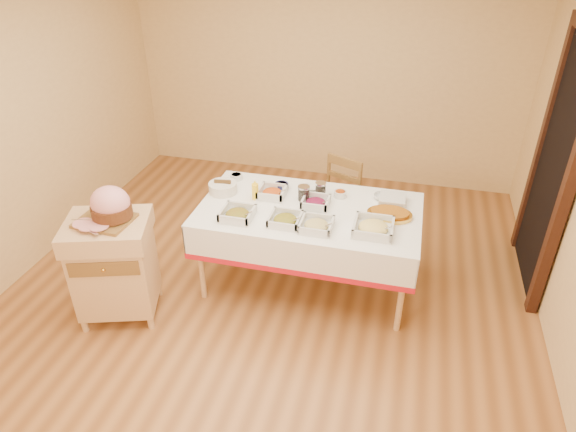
% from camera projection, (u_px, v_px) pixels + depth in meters
% --- Properties ---
extents(room_shell, '(5.00, 5.00, 5.00)m').
position_uv_depth(room_shell, '(262.00, 160.00, 3.76)').
color(room_shell, '#9C6130').
rests_on(room_shell, ground).
extents(doorway, '(0.09, 1.10, 2.20)m').
position_uv_depth(doorway, '(556.00, 164.00, 4.14)').
color(doorway, black).
rests_on(doorway, ground).
extents(dining_table, '(1.82, 1.02, 0.76)m').
position_uv_depth(dining_table, '(309.00, 225.00, 4.31)').
color(dining_table, tan).
rests_on(dining_table, ground).
extents(butcher_cart, '(0.75, 0.68, 0.88)m').
position_uv_depth(butcher_cart, '(114.00, 263.00, 4.02)').
color(butcher_cart, tan).
rests_on(butcher_cart, ground).
extents(dining_chair, '(0.52, 0.51, 0.90)m').
position_uv_depth(dining_chair, '(335.00, 204.00, 4.89)').
color(dining_chair, brown).
rests_on(dining_chair, ground).
extents(ham_on_board, '(0.42, 0.40, 0.28)m').
position_uv_depth(ham_on_board, '(110.00, 207.00, 3.78)').
color(ham_on_board, brown).
rests_on(ham_on_board, butcher_cart).
extents(serving_dish_a, '(0.26, 0.25, 0.11)m').
position_uv_depth(serving_dish_a, '(237.00, 214.00, 4.08)').
color(serving_dish_a, silver).
rests_on(serving_dish_a, dining_table).
extents(serving_dish_b, '(0.24, 0.24, 0.10)m').
position_uv_depth(serving_dish_b, '(285.00, 219.00, 4.02)').
color(serving_dish_b, silver).
rests_on(serving_dish_b, dining_table).
extents(serving_dish_c, '(0.25, 0.25, 0.10)m').
position_uv_depth(serving_dish_c, '(316.00, 225.00, 3.95)').
color(serving_dish_c, silver).
rests_on(serving_dish_c, dining_table).
extents(serving_dish_d, '(0.30, 0.30, 0.11)m').
position_uv_depth(serving_dish_d, '(373.00, 227.00, 3.91)').
color(serving_dish_d, silver).
rests_on(serving_dish_d, dining_table).
extents(serving_dish_e, '(0.24, 0.23, 0.11)m').
position_uv_depth(serving_dish_e, '(272.00, 192.00, 4.39)').
color(serving_dish_e, silver).
rests_on(serving_dish_e, dining_table).
extents(serving_dish_f, '(0.23, 0.22, 0.11)m').
position_uv_depth(serving_dish_f, '(316.00, 202.00, 4.25)').
color(serving_dish_f, silver).
rests_on(serving_dish_f, dining_table).
extents(small_bowl_left, '(0.11, 0.11, 0.05)m').
position_uv_depth(small_bowl_left, '(236.00, 176.00, 4.67)').
color(small_bowl_left, silver).
rests_on(small_bowl_left, dining_table).
extents(small_bowl_mid, '(0.12, 0.12, 0.05)m').
position_uv_depth(small_bowl_mid, '(281.00, 186.00, 4.51)').
color(small_bowl_mid, navy).
rests_on(small_bowl_mid, dining_table).
extents(small_bowl_right, '(0.11, 0.11, 0.05)m').
position_uv_depth(small_bowl_right, '(340.00, 194.00, 4.38)').
color(small_bowl_right, silver).
rests_on(small_bowl_right, dining_table).
extents(bowl_white_imported, '(0.14, 0.14, 0.03)m').
position_uv_depth(bowl_white_imported, '(311.00, 188.00, 4.51)').
color(bowl_white_imported, silver).
rests_on(bowl_white_imported, dining_table).
extents(bowl_small_imported, '(0.15, 0.15, 0.04)m').
position_uv_depth(bowl_small_imported, '(382.00, 197.00, 4.35)').
color(bowl_small_imported, silver).
rests_on(bowl_small_imported, dining_table).
extents(preserve_jar_left, '(0.10, 0.10, 0.13)m').
position_uv_depth(preserve_jar_left, '(304.00, 194.00, 4.32)').
color(preserve_jar_left, silver).
rests_on(preserve_jar_left, dining_table).
extents(preserve_jar_right, '(0.10, 0.10, 0.12)m').
position_uv_depth(preserve_jar_right, '(321.00, 190.00, 4.40)').
color(preserve_jar_right, silver).
rests_on(preserve_jar_right, dining_table).
extents(mustard_bottle, '(0.06, 0.06, 0.18)m').
position_uv_depth(mustard_bottle, '(255.00, 191.00, 4.33)').
color(mustard_bottle, yellow).
rests_on(mustard_bottle, dining_table).
extents(bread_basket, '(0.25, 0.25, 0.11)m').
position_uv_depth(bread_basket, '(223.00, 187.00, 4.45)').
color(bread_basket, silver).
rests_on(bread_basket, dining_table).
extents(plate_stack, '(0.21, 0.21, 0.06)m').
position_uv_depth(plate_stack, '(392.00, 200.00, 4.29)').
color(plate_stack, silver).
rests_on(plate_stack, dining_table).
extents(brass_platter, '(0.36, 0.26, 0.05)m').
position_uv_depth(brass_platter, '(390.00, 214.00, 4.11)').
color(brass_platter, gold).
rests_on(brass_platter, dining_table).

